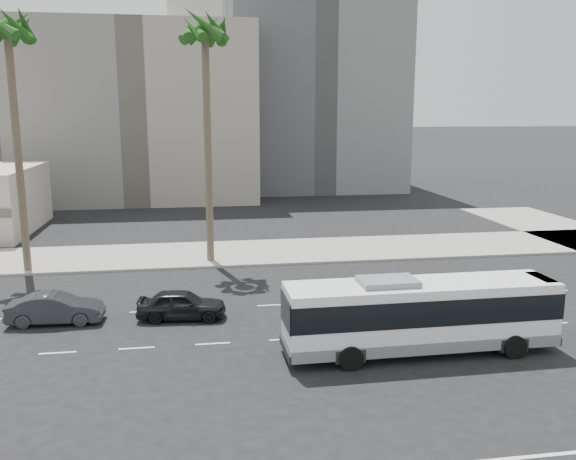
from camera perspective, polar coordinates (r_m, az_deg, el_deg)
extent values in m
plane|color=black|center=(25.64, 6.55, -9.96)|extent=(700.00, 700.00, 0.00)
cube|color=gray|center=(40.12, 0.63, -1.99)|extent=(120.00, 7.00, 0.15)
cube|color=gray|center=(68.22, -13.85, 10.68)|extent=(24.00, 18.00, 18.00)
cube|color=#565759|center=(76.50, 2.01, 14.01)|extent=(20.00, 20.00, 26.00)
cube|color=silver|center=(273.34, -8.32, 13.74)|extent=(42.00, 42.00, 44.00)
cube|color=slate|center=(259.49, 2.57, 16.87)|extent=(26.00, 26.00, 70.00)
cube|color=slate|center=(293.92, 6.29, 15.16)|extent=(22.00, 22.00, 60.00)
cube|color=white|center=(23.82, 12.53, -7.66)|extent=(10.53, 2.42, 2.35)
cube|color=black|center=(23.72, 12.56, -6.94)|extent=(10.59, 2.48, 1.00)
cube|color=slate|center=(24.17, 12.42, -10.00)|extent=(10.55, 2.46, 0.45)
cube|color=slate|center=(22.99, 9.50, -4.92)|extent=(2.19, 1.47, 0.27)
cube|color=#262628|center=(25.73, 23.04, -4.46)|extent=(0.56, 1.64, 0.27)
cylinder|color=black|center=(24.65, 20.80, -10.40)|extent=(0.91, 0.27, 0.91)
cylinder|color=black|center=(26.54, 18.32, -8.68)|extent=(0.91, 0.27, 0.91)
cylinder|color=black|center=(22.28, 5.96, -12.04)|extent=(0.91, 0.27, 0.91)
cylinder|color=black|center=(24.36, 4.53, -9.93)|extent=(0.91, 0.27, 0.91)
imported|color=black|center=(27.64, -10.11, -6.99)|extent=(1.99, 4.11, 1.35)
imported|color=#2B2B2F|center=(28.59, -21.27, -6.99)|extent=(1.57, 4.14, 1.35)
cylinder|color=brown|center=(36.62, -7.64, 7.35)|extent=(0.38, 0.38, 13.66)
cylinder|color=brown|center=(37.22, -24.32, 6.36)|extent=(0.42, 0.42, 13.44)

